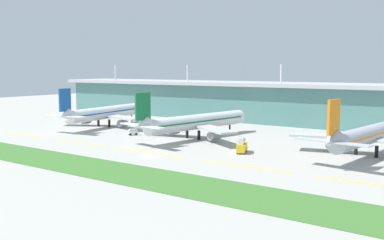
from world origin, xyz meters
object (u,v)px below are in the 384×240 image
Objects in this scene: airliner_far at (369,135)px; baggage_cart at (133,132)px; fuel_truck at (242,146)px; airliner_middle at (196,122)px; airliner_near at (106,113)px.

baggage_cart is at bearing -173.24° from airliner_far.
baggage_cart is (-89.35, -10.59, -5.18)m from airliner_far.
airliner_far is at bearing 28.58° from fuel_truck.
baggage_cart is 0.52× the size of fuel_truck.
airliner_middle is at bearing 151.74° from fuel_truck.
fuel_truck is (-34.41, -18.74, -4.18)m from airliner_far.
baggage_cart is at bearing -164.34° from airliner_middle.
airliner_far is 39.41m from fuel_truck.
fuel_truck is at bearing -14.12° from airliner_near.
airliner_middle is at bearing 15.66° from baggage_cart.
airliner_middle is 63.29m from airliner_far.
airliner_far is (118.46, -2.40, -0.00)m from airliner_near.
airliner_middle is (55.26, -5.67, -0.00)m from airliner_near.
airliner_middle is 1.02× the size of airliner_far.
airliner_near reaches higher than baggage_cart.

